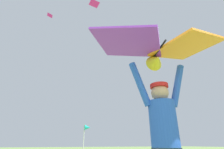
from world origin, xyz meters
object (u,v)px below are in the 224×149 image
(held_stunt_kite, at_px, (157,49))
(marker_flag, at_px, (87,130))
(distant_kite_magenta_high_left, at_px, (50,15))
(kite_flyer_person, at_px, (165,137))
(distant_kite_magenta_overhead_distant, at_px, (94,3))

(held_stunt_kite, height_order, marker_flag, held_stunt_kite)
(distant_kite_magenta_high_left, relative_size, marker_flag, 0.70)
(kite_flyer_person, relative_size, marker_flag, 1.13)
(held_stunt_kite, xyz_separation_m, distant_kite_magenta_overhead_distant, (1.96, 10.54, 11.64))
(kite_flyer_person, relative_size, distant_kite_magenta_high_left, 1.62)
(kite_flyer_person, height_order, held_stunt_kite, held_stunt_kite)
(kite_flyer_person, bearing_deg, held_stunt_kite, -106.77)
(kite_flyer_person, bearing_deg, distant_kite_magenta_overhead_distant, 79.51)
(held_stunt_kite, relative_size, marker_flag, 1.11)
(marker_flag, bearing_deg, distant_kite_magenta_overhead_distant, 74.05)
(held_stunt_kite, height_order, distant_kite_magenta_overhead_distant, distant_kite_magenta_overhead_distant)
(distant_kite_magenta_high_left, bearing_deg, kite_flyer_person, -84.14)
(held_stunt_kite, distance_m, distant_kite_magenta_overhead_distant, 15.83)
(distant_kite_magenta_overhead_distant, relative_size, distant_kite_magenta_high_left, 1.07)
(distant_kite_magenta_overhead_distant, xyz_separation_m, marker_flag, (-1.22, -4.27, -12.30))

